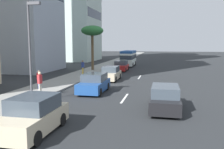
{
  "coord_description": "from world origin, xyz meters",
  "views": [
    {
      "loc": [
        -2.6,
        -2.75,
        4.07
      ],
      "look_at": [
        18.92,
        1.82,
        1.27
      ],
      "focal_mm": 38.51,
      "sensor_mm": 36.0,
      "label": 1
    }
  ],
  "objects_px": {
    "car_lead": "(110,74)",
    "pedestrian_by_tree": "(83,66)",
    "car_second": "(121,66)",
    "street_lamp": "(31,40)",
    "pedestrian_near_lamp": "(40,82)",
    "palm_tree": "(92,32)",
    "car_sixth": "(33,116)",
    "pedestrian_mid_block": "(39,79)",
    "minibus_third": "(128,58)",
    "car_fifth": "(165,98)",
    "car_fourth": "(94,83)"
  },
  "relations": [
    {
      "from": "minibus_third",
      "to": "car_fourth",
      "type": "relative_size",
      "value": 1.57
    },
    {
      "from": "pedestrian_near_lamp",
      "to": "palm_tree",
      "type": "relative_size",
      "value": 0.27
    },
    {
      "from": "car_fourth",
      "to": "car_lead",
      "type": "bearing_deg",
      "value": -179.07
    },
    {
      "from": "car_fifth",
      "to": "car_sixth",
      "type": "distance_m",
      "value": 7.98
    },
    {
      "from": "pedestrian_mid_block",
      "to": "pedestrian_by_tree",
      "type": "relative_size",
      "value": 0.88
    },
    {
      "from": "minibus_third",
      "to": "palm_tree",
      "type": "xyz_separation_m",
      "value": [
        -8.78,
        4.28,
        4.36
      ]
    },
    {
      "from": "car_fourth",
      "to": "palm_tree",
      "type": "relative_size",
      "value": 0.65
    },
    {
      "from": "minibus_third",
      "to": "car_fourth",
      "type": "height_order",
      "value": "minibus_third"
    },
    {
      "from": "minibus_third",
      "to": "street_lamp",
      "type": "xyz_separation_m",
      "value": [
        -28.99,
        2.61,
        2.77
      ]
    },
    {
      "from": "pedestrian_by_tree",
      "to": "street_lamp",
      "type": "height_order",
      "value": "street_lamp"
    },
    {
      "from": "car_second",
      "to": "car_sixth",
      "type": "relative_size",
      "value": 1.04
    },
    {
      "from": "minibus_third",
      "to": "pedestrian_near_lamp",
      "type": "bearing_deg",
      "value": -6.61
    },
    {
      "from": "street_lamp",
      "to": "car_fourth",
      "type": "bearing_deg",
      "value": -36.52
    },
    {
      "from": "car_fifth",
      "to": "pedestrian_mid_block",
      "type": "xyz_separation_m",
      "value": [
        4.12,
        10.83,
        0.3
      ]
    },
    {
      "from": "pedestrian_near_lamp",
      "to": "pedestrian_mid_block",
      "type": "height_order",
      "value": "pedestrian_near_lamp"
    },
    {
      "from": "minibus_third",
      "to": "pedestrian_mid_block",
      "type": "bearing_deg",
      "value": -10.09
    },
    {
      "from": "car_lead",
      "to": "car_sixth",
      "type": "relative_size",
      "value": 1.06
    },
    {
      "from": "car_lead",
      "to": "pedestrian_near_lamp",
      "type": "distance_m",
      "value": 10.01
    },
    {
      "from": "palm_tree",
      "to": "car_fifth",
      "type": "bearing_deg",
      "value": -152.11
    },
    {
      "from": "car_fourth",
      "to": "car_fifth",
      "type": "relative_size",
      "value": 0.93
    },
    {
      "from": "car_fourth",
      "to": "car_sixth",
      "type": "xyz_separation_m",
      "value": [
        -9.62,
        0.12,
        0.05
      ]
    },
    {
      "from": "car_second",
      "to": "street_lamp",
      "type": "height_order",
      "value": "street_lamp"
    },
    {
      "from": "pedestrian_mid_block",
      "to": "pedestrian_by_tree",
      "type": "height_order",
      "value": "pedestrian_by_tree"
    },
    {
      "from": "car_fifth",
      "to": "car_lead",
      "type": "bearing_deg",
      "value": 27.8
    },
    {
      "from": "car_fifth",
      "to": "palm_tree",
      "type": "xyz_separation_m",
      "value": [
        20.19,
        10.69,
        5.19
      ]
    },
    {
      "from": "pedestrian_by_tree",
      "to": "palm_tree",
      "type": "xyz_separation_m",
      "value": [
        5.71,
        0.37,
        4.74
      ]
    },
    {
      "from": "car_fourth",
      "to": "palm_tree",
      "type": "distance_m",
      "value": 17.4
    },
    {
      "from": "pedestrian_by_tree",
      "to": "car_second",
      "type": "bearing_deg",
      "value": -119.74
    },
    {
      "from": "palm_tree",
      "to": "pedestrian_mid_block",
      "type": "bearing_deg",
      "value": 179.49
    },
    {
      "from": "car_fourth",
      "to": "pedestrian_near_lamp",
      "type": "distance_m",
      "value": 4.42
    },
    {
      "from": "pedestrian_near_lamp",
      "to": "palm_tree",
      "type": "bearing_deg",
      "value": 19.16
    },
    {
      "from": "car_lead",
      "to": "minibus_third",
      "type": "xyz_separation_m",
      "value": [
        17.72,
        0.47,
        0.82
      ]
    },
    {
      "from": "pedestrian_by_tree",
      "to": "car_fifth",
      "type": "bearing_deg",
      "value": 128.19
    },
    {
      "from": "pedestrian_near_lamp",
      "to": "car_sixth",
      "type": "bearing_deg",
      "value": -138.11
    },
    {
      "from": "car_lead",
      "to": "car_second",
      "type": "distance_m",
      "value": 9.44
    },
    {
      "from": "car_sixth",
      "to": "pedestrian_mid_block",
      "type": "height_order",
      "value": "pedestrian_mid_block"
    },
    {
      "from": "car_sixth",
      "to": "palm_tree",
      "type": "bearing_deg",
      "value": -169.48
    },
    {
      "from": "minibus_third",
      "to": "pedestrian_by_tree",
      "type": "relative_size",
      "value": 3.71
    },
    {
      "from": "car_lead",
      "to": "pedestrian_by_tree",
      "type": "xyz_separation_m",
      "value": [
        3.22,
        4.37,
        0.43
      ]
    },
    {
      "from": "car_lead",
      "to": "pedestrian_by_tree",
      "type": "bearing_deg",
      "value": -126.34
    },
    {
      "from": "car_second",
      "to": "car_fifth",
      "type": "bearing_deg",
      "value": 17.08
    },
    {
      "from": "minibus_third",
      "to": "pedestrian_near_lamp",
      "type": "relative_size",
      "value": 3.84
    },
    {
      "from": "car_fourth",
      "to": "pedestrian_mid_block",
      "type": "xyz_separation_m",
      "value": [
        -0.18,
        5.0,
        0.28
      ]
    },
    {
      "from": "car_fifth",
      "to": "street_lamp",
      "type": "relative_size",
      "value": 0.69
    },
    {
      "from": "car_fourth",
      "to": "pedestrian_near_lamp",
      "type": "bearing_deg",
      "value": -57.47
    },
    {
      "from": "car_second",
      "to": "street_lamp",
      "type": "bearing_deg",
      "value": -7.31
    },
    {
      "from": "pedestrian_mid_block",
      "to": "palm_tree",
      "type": "xyz_separation_m",
      "value": [
        16.08,
        -0.14,
        4.88
      ]
    },
    {
      "from": "car_lead",
      "to": "palm_tree",
      "type": "distance_m",
      "value": 11.36
    },
    {
      "from": "car_second",
      "to": "pedestrian_by_tree",
      "type": "bearing_deg",
      "value": -32.47
    },
    {
      "from": "car_fifth",
      "to": "pedestrian_by_tree",
      "type": "relative_size",
      "value": 2.54
    }
  ]
}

